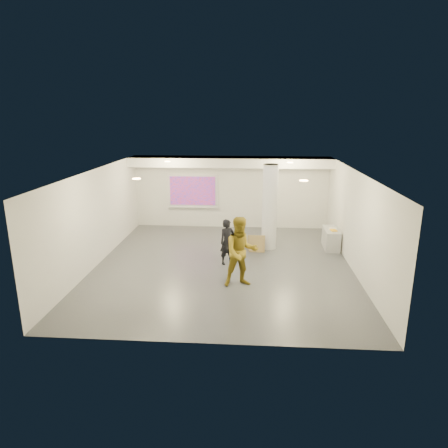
# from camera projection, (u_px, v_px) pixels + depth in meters

# --- Properties ---
(floor) EXTENTS (8.00, 9.00, 0.01)m
(floor) POSITION_uv_depth(u_px,v_px,m) (223.00, 265.00, 12.68)
(floor) COLOR #36393D
(floor) RESTS_ON ground
(ceiling) EXTENTS (8.00, 9.00, 0.01)m
(ceiling) POSITION_uv_depth(u_px,v_px,m) (223.00, 171.00, 11.88)
(ceiling) COLOR white
(ceiling) RESTS_ON floor
(wall_back) EXTENTS (8.00, 0.01, 3.00)m
(wall_back) POSITION_uv_depth(u_px,v_px,m) (231.00, 192.00, 16.61)
(wall_back) COLOR silver
(wall_back) RESTS_ON floor
(wall_front) EXTENTS (8.00, 0.01, 3.00)m
(wall_front) POSITION_uv_depth(u_px,v_px,m) (207.00, 277.00, 7.95)
(wall_front) COLOR silver
(wall_front) RESTS_ON floor
(wall_left) EXTENTS (0.01, 9.00, 3.00)m
(wall_left) POSITION_uv_depth(u_px,v_px,m) (97.00, 217.00, 12.55)
(wall_left) COLOR silver
(wall_left) RESTS_ON floor
(wall_right) EXTENTS (0.01, 9.00, 3.00)m
(wall_right) POSITION_uv_depth(u_px,v_px,m) (355.00, 222.00, 12.01)
(wall_right) COLOR silver
(wall_right) RESTS_ON floor
(soffit_band) EXTENTS (8.00, 1.10, 0.36)m
(soffit_band) POSITION_uv_depth(u_px,v_px,m) (230.00, 162.00, 15.73)
(soffit_band) COLOR silver
(soffit_band) RESTS_ON ceiling
(downlight_nw) EXTENTS (0.22, 0.22, 0.02)m
(downlight_nw) POSITION_uv_depth(u_px,v_px,m) (168.00, 162.00, 14.44)
(downlight_nw) COLOR #FFC87E
(downlight_nw) RESTS_ON ceiling
(downlight_ne) EXTENTS (0.22, 0.22, 0.02)m
(downlight_ne) POSITION_uv_depth(u_px,v_px,m) (290.00, 163.00, 14.14)
(downlight_ne) COLOR #FFC87E
(downlight_ne) RESTS_ON ceiling
(downlight_sw) EXTENTS (0.22, 0.22, 0.02)m
(downlight_sw) POSITION_uv_depth(u_px,v_px,m) (136.00, 179.00, 10.59)
(downlight_sw) COLOR #FFC87E
(downlight_sw) RESTS_ON ceiling
(downlight_se) EXTENTS (0.22, 0.22, 0.02)m
(downlight_se) POSITION_uv_depth(u_px,v_px,m) (304.00, 181.00, 10.29)
(downlight_se) COLOR #FFC87E
(downlight_se) RESTS_ON ceiling
(column) EXTENTS (0.52, 0.52, 3.00)m
(column) POSITION_uv_depth(u_px,v_px,m) (270.00, 207.00, 13.91)
(column) COLOR silver
(column) RESTS_ON floor
(projection_screen) EXTENTS (2.10, 0.13, 1.42)m
(projection_screen) POSITION_uv_depth(u_px,v_px,m) (193.00, 191.00, 16.66)
(projection_screen) COLOR silver
(projection_screen) RESTS_ON wall_back
(credenza) EXTENTS (0.54, 1.21, 0.70)m
(credenza) POSITION_uv_depth(u_px,v_px,m) (331.00, 239.00, 14.22)
(credenza) COLOR #949699
(credenza) RESTS_ON floor
(papers_stack) EXTENTS (0.34, 0.38, 0.02)m
(papers_stack) POSITION_uv_depth(u_px,v_px,m) (332.00, 229.00, 14.14)
(papers_stack) COLOR silver
(papers_stack) RESTS_ON credenza
(postit_pad) EXTENTS (0.24, 0.30, 0.03)m
(postit_pad) POSITION_uv_depth(u_px,v_px,m) (333.00, 230.00, 13.96)
(postit_pad) COLOR #F3AC13
(postit_pad) RESTS_ON credenza
(cardboard_back) EXTENTS (0.55, 0.15, 0.60)m
(cardboard_back) POSITION_uv_depth(u_px,v_px,m) (257.00, 244.00, 13.82)
(cardboard_back) COLOR olive
(cardboard_back) RESTS_ON floor
(cardboard_front) EXTENTS (0.47, 0.19, 0.50)m
(cardboard_front) POSITION_uv_depth(u_px,v_px,m) (254.00, 243.00, 14.10)
(cardboard_front) COLOR olive
(cardboard_front) RESTS_ON floor
(woman) EXTENTS (0.64, 0.58, 1.46)m
(woman) POSITION_uv_depth(u_px,v_px,m) (227.00, 242.00, 12.62)
(woman) COLOR black
(woman) RESTS_ON floor
(man) EXTENTS (1.12, 0.98, 1.97)m
(man) POSITION_uv_depth(u_px,v_px,m) (241.00, 252.00, 10.94)
(man) COLOR olive
(man) RESTS_ON floor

